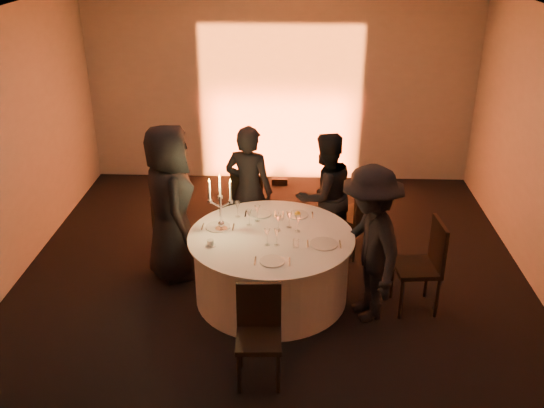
{
  "coord_description": "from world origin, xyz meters",
  "views": [
    {
      "loc": [
        0.24,
        -5.74,
        3.84
      ],
      "look_at": [
        0.0,
        0.2,
        1.05
      ],
      "focal_mm": 40.0,
      "sensor_mm": 36.0,
      "label": 1
    }
  ],
  "objects_px": {
    "banquet_table": "(271,266)",
    "coffee_cup": "(210,243)",
    "chair_left": "(166,230)",
    "guest_left": "(170,203)",
    "chair_right": "(425,261)",
    "candelabra": "(221,211)",
    "chair_back_left": "(249,201)",
    "guest_back_right": "(325,196)",
    "chair_front": "(259,328)",
    "chair_back_right": "(360,211)",
    "guest_right": "(369,245)",
    "guest_back_left": "(249,191)"
  },
  "relations": [
    {
      "from": "chair_back_left",
      "to": "candelabra",
      "type": "distance_m",
      "value": 1.35
    },
    {
      "from": "chair_front",
      "to": "banquet_table",
      "type": "bearing_deg",
      "value": 85.12
    },
    {
      "from": "chair_front",
      "to": "guest_back_right",
      "type": "bearing_deg",
      "value": 71.44
    },
    {
      "from": "chair_back_left",
      "to": "guest_back_right",
      "type": "xyz_separation_m",
      "value": [
        0.95,
        -0.36,
        0.26
      ]
    },
    {
      "from": "candelabra",
      "to": "guest_right",
      "type": "bearing_deg",
      "value": -14.95
    },
    {
      "from": "guest_left",
      "to": "chair_left",
      "type": "bearing_deg",
      "value": 11.17
    },
    {
      "from": "chair_right",
      "to": "chair_front",
      "type": "height_order",
      "value": "chair_right"
    },
    {
      "from": "guest_back_left",
      "to": "guest_back_right",
      "type": "bearing_deg",
      "value": -165.88
    },
    {
      "from": "chair_right",
      "to": "candelabra",
      "type": "bearing_deg",
      "value": -102.24
    },
    {
      "from": "chair_back_right",
      "to": "coffee_cup",
      "type": "relative_size",
      "value": 9.49
    },
    {
      "from": "chair_right",
      "to": "guest_back_right",
      "type": "distance_m",
      "value": 1.55
    },
    {
      "from": "guest_back_left",
      "to": "guest_back_right",
      "type": "distance_m",
      "value": 0.93
    },
    {
      "from": "chair_left",
      "to": "guest_right",
      "type": "distance_m",
      "value": 2.5
    },
    {
      "from": "banquet_table",
      "to": "coffee_cup",
      "type": "xyz_separation_m",
      "value": [
        -0.62,
        -0.25,
        0.42
      ]
    },
    {
      "from": "chair_left",
      "to": "chair_right",
      "type": "distance_m",
      "value": 3.02
    },
    {
      "from": "guest_left",
      "to": "coffee_cup",
      "type": "xyz_separation_m",
      "value": [
        0.55,
        -0.69,
        -0.13
      ]
    },
    {
      "from": "guest_right",
      "to": "chair_back_right",
      "type": "bearing_deg",
      "value": 161.32
    },
    {
      "from": "banquet_table",
      "to": "coffee_cup",
      "type": "bearing_deg",
      "value": -158.44
    },
    {
      "from": "chair_left",
      "to": "candelabra",
      "type": "height_order",
      "value": "candelabra"
    },
    {
      "from": "coffee_cup",
      "to": "banquet_table",
      "type": "bearing_deg",
      "value": 21.56
    },
    {
      "from": "coffee_cup",
      "to": "candelabra",
      "type": "relative_size",
      "value": 0.17
    },
    {
      "from": "chair_left",
      "to": "chair_back_left",
      "type": "distance_m",
      "value": 1.2
    },
    {
      "from": "banquet_table",
      "to": "chair_left",
      "type": "bearing_deg",
      "value": 154.11
    },
    {
      "from": "chair_left",
      "to": "coffee_cup",
      "type": "bearing_deg",
      "value": -171.02
    },
    {
      "from": "guest_left",
      "to": "guest_right",
      "type": "distance_m",
      "value": 2.31
    },
    {
      "from": "guest_right",
      "to": "candelabra",
      "type": "relative_size",
      "value": 2.57
    },
    {
      "from": "chair_left",
      "to": "chair_front",
      "type": "height_order",
      "value": "chair_front"
    },
    {
      "from": "guest_left",
      "to": "coffee_cup",
      "type": "bearing_deg",
      "value": -162.15
    },
    {
      "from": "guest_back_left",
      "to": "chair_right",
      "type": "bearing_deg",
      "value": 165.83
    },
    {
      "from": "guest_back_right",
      "to": "candelabra",
      "type": "height_order",
      "value": "guest_back_right"
    },
    {
      "from": "guest_left",
      "to": "candelabra",
      "type": "bearing_deg",
      "value": -138.81
    },
    {
      "from": "guest_right",
      "to": "guest_back_right",
      "type": "bearing_deg",
      "value": -179.7
    },
    {
      "from": "chair_back_right",
      "to": "chair_front",
      "type": "xyz_separation_m",
      "value": [
        -1.11,
        -2.31,
        -0.07
      ]
    },
    {
      "from": "chair_left",
      "to": "chair_back_left",
      "type": "relative_size",
      "value": 0.9
    },
    {
      "from": "chair_front",
      "to": "guest_back_right",
      "type": "xyz_separation_m",
      "value": [
        0.67,
        2.29,
        0.28
      ]
    },
    {
      "from": "guest_back_left",
      "to": "chair_front",
      "type": "bearing_deg",
      "value": 113.37
    },
    {
      "from": "chair_left",
      "to": "guest_back_left",
      "type": "bearing_deg",
      "value": -94.95
    },
    {
      "from": "coffee_cup",
      "to": "guest_left",
      "type": "bearing_deg",
      "value": 128.53
    },
    {
      "from": "chair_left",
      "to": "chair_back_left",
      "type": "xyz_separation_m",
      "value": [
        0.94,
        0.73,
        0.06
      ]
    },
    {
      "from": "chair_back_left",
      "to": "chair_back_right",
      "type": "bearing_deg",
      "value": 178.76
    },
    {
      "from": "banquet_table",
      "to": "guest_back_right",
      "type": "distance_m",
      "value": 1.24
    },
    {
      "from": "chair_left",
      "to": "coffee_cup",
      "type": "relative_size",
      "value": 7.84
    },
    {
      "from": "candelabra",
      "to": "chair_back_left",
      "type": "bearing_deg",
      "value": 80.43
    },
    {
      "from": "guest_right",
      "to": "coffee_cup",
      "type": "relative_size",
      "value": 15.46
    },
    {
      "from": "chair_left",
      "to": "guest_left",
      "type": "relative_size",
      "value": 0.47
    },
    {
      "from": "chair_right",
      "to": "candelabra",
      "type": "xyz_separation_m",
      "value": [
        -2.19,
        0.25,
        0.42
      ]
    },
    {
      "from": "chair_left",
      "to": "guest_back_left",
      "type": "xyz_separation_m",
      "value": [
        0.97,
        0.42,
        0.35
      ]
    },
    {
      "from": "chair_back_right",
      "to": "chair_back_left",
      "type": "bearing_deg",
      "value": -56.57
    },
    {
      "from": "banquet_table",
      "to": "chair_front",
      "type": "bearing_deg",
      "value": -92.57
    },
    {
      "from": "chair_back_left",
      "to": "guest_left",
      "type": "relative_size",
      "value": 0.52
    }
  ]
}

